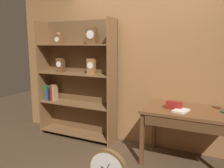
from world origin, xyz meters
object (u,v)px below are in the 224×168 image
at_px(workbench, 190,117).
at_px(open_repair_manual, 181,111).
at_px(toolbox_small, 174,105).
at_px(bookshelf, 76,81).

distance_m(workbench, open_repair_manual, 0.18).
height_order(workbench, open_repair_manual, open_repair_manual).
xyz_separation_m(workbench, open_repair_manual, (-0.11, -0.10, 0.10)).
bearing_deg(toolbox_small, bookshelf, 172.96).
relative_size(workbench, toolbox_small, 5.90).
height_order(bookshelf, open_repair_manual, bookshelf).
xyz_separation_m(workbench, toolbox_small, (-0.22, -0.02, 0.14)).
relative_size(bookshelf, toolbox_small, 9.65).
bearing_deg(toolbox_small, open_repair_manual, -35.88).
bearing_deg(workbench, bookshelf, 174.33).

